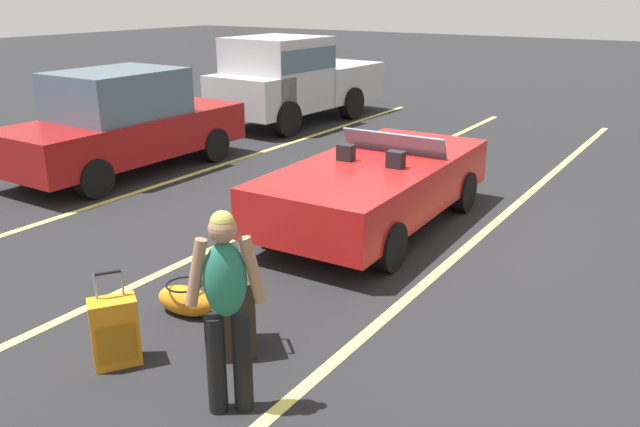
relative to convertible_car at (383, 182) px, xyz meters
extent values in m
plane|color=black|center=(-0.21, -0.01, -0.59)|extent=(80.00, 80.00, 0.00)
cube|color=#EAE066|center=(-0.21, -1.38, -0.59)|extent=(18.00, 0.12, 0.01)
cube|color=#EAE066|center=(-0.21, 1.32, -0.59)|extent=(18.00, 0.12, 0.01)
cube|color=#EAE066|center=(-0.21, 4.02, -0.59)|extent=(18.00, 0.12, 0.01)
cube|color=red|center=(-0.21, -0.01, 0.03)|extent=(4.15, 1.88, 0.64)
cube|color=red|center=(1.23, 0.04, -0.08)|extent=(1.36, 1.71, 0.38)
cube|color=slate|center=(0.30, 0.01, 0.50)|extent=(0.23, 1.55, 0.31)
cube|color=black|center=(-0.43, 0.36, 0.46)|extent=(0.17, 0.22, 0.22)
cube|color=black|center=(-0.40, -0.38, 0.46)|extent=(0.17, 0.22, 0.22)
cylinder|color=black|center=(1.04, 0.84, -0.29)|extent=(0.61, 0.24, 0.60)
cylinder|color=black|center=(1.09, -0.78, -0.29)|extent=(0.61, 0.24, 0.60)
cylinder|color=black|center=(-1.50, 0.76, -0.29)|extent=(0.61, 0.24, 0.60)
cylinder|color=black|center=(-1.45, -0.85, -0.29)|extent=(0.61, 0.24, 0.60)
cube|color=#2D2319|center=(-3.78, -0.51, -0.22)|extent=(0.53, 0.54, 0.74)
cube|color=black|center=(-3.89, -0.41, -0.27)|extent=(0.27, 0.30, 0.41)
cylinder|color=gray|center=(-3.82, -0.66, 0.32)|extent=(0.03, 0.03, 0.33)
cylinder|color=gray|center=(-3.64, -0.47, 0.32)|extent=(0.03, 0.03, 0.33)
cylinder|color=black|center=(-3.73, -0.57, 0.48)|extent=(0.20, 0.21, 0.03)
sphere|color=black|center=(-3.82, -0.71, -0.57)|extent=(0.04, 0.04, 0.04)
sphere|color=black|center=(-3.59, -0.46, -0.57)|extent=(0.04, 0.04, 0.04)
cube|color=orange|center=(-4.55, 0.21, -0.28)|extent=(0.47, 0.42, 0.62)
cube|color=#A25F13|center=(-4.63, 0.11, -0.33)|extent=(0.28, 0.20, 0.34)
cylinder|color=gray|center=(-4.43, 0.20, 0.14)|extent=(0.03, 0.03, 0.23)
cylinder|color=gray|center=(-4.61, 0.33, 0.14)|extent=(0.03, 0.03, 0.23)
cylinder|color=black|center=(-4.52, 0.27, 0.26)|extent=(0.20, 0.15, 0.03)
sphere|color=black|center=(-4.39, 0.21, -0.57)|extent=(0.04, 0.04, 0.04)
sphere|color=black|center=(-4.62, 0.37, -0.57)|extent=(0.04, 0.04, 0.04)
ellipsoid|color=orange|center=(-3.56, 0.36, -0.44)|extent=(0.39, 0.68, 0.30)
torus|color=black|center=(-3.56, 0.36, -0.26)|extent=(0.42, 0.42, 0.02)
cylinder|color=black|center=(-4.58, -0.99, -0.18)|extent=(0.21, 0.21, 0.82)
cylinder|color=black|center=(-4.45, -1.14, -0.18)|extent=(0.21, 0.21, 0.82)
ellipsoid|color=#267259|center=(-4.52, -1.06, 0.53)|extent=(0.37, 0.39, 0.60)
sphere|color=#A37556|center=(-4.52, -1.06, 0.93)|extent=(0.21, 0.21, 0.21)
sphere|color=tan|center=(-4.52, -1.06, 0.97)|extent=(0.18, 0.18, 0.18)
cylinder|color=#A37556|center=(-4.65, -0.91, 0.60)|extent=(0.19, 0.21, 0.53)
cylinder|color=#A37556|center=(-4.39, -1.22, 0.60)|extent=(0.19, 0.21, 0.53)
cube|color=#B2B2B7|center=(3.68, 5.38, 0.26)|extent=(1.18, 1.95, 0.90)
cube|color=#B2B2B7|center=(4.73, 5.34, 0.66)|extent=(2.18, 1.99, 1.70)
cube|color=slate|center=(4.73, 5.34, 1.04)|extent=(2.14, 2.01, 0.51)
cube|color=#B2B2B7|center=(6.93, 5.24, 0.26)|extent=(2.48, 2.00, 0.90)
cylinder|color=black|center=(3.86, 4.47, -0.19)|extent=(0.81, 0.31, 0.80)
cylinder|color=black|center=(3.94, 6.27, -0.19)|extent=(0.81, 0.31, 0.80)
cylinder|color=black|center=(6.53, 4.35, -0.19)|extent=(0.81, 0.31, 0.80)
cylinder|color=black|center=(6.61, 6.16, -0.19)|extent=(0.81, 0.31, 0.80)
cube|color=maroon|center=(-0.09, 5.16, 0.08)|extent=(4.50, 1.81, 0.70)
cube|color=slate|center=(-0.19, 5.16, 0.83)|extent=(2.10, 1.62, 0.80)
cylinder|color=black|center=(1.31, 5.98, -0.27)|extent=(0.64, 0.22, 0.64)
cylinder|color=black|center=(1.30, 4.33, -0.27)|extent=(0.64, 0.22, 0.64)
cylinder|color=black|center=(-1.48, 5.99, -0.27)|extent=(0.64, 0.22, 0.64)
cylinder|color=black|center=(-1.49, 4.33, -0.27)|extent=(0.64, 0.22, 0.64)
camera|label=1|loc=(-7.74, -4.00, 2.53)|focal=36.27mm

